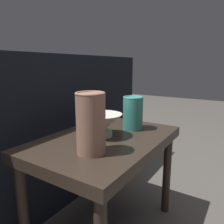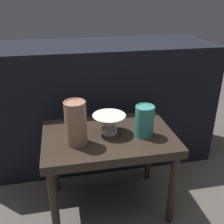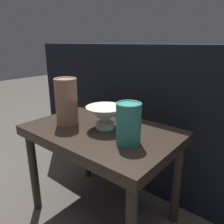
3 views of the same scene
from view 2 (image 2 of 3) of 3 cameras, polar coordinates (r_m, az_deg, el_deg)
The scene contains 6 objects.
ground_plane at distance 1.47m, azimuth -0.66°, elevation -19.28°, with size 8.00×8.00×0.00m, color #4C4742.
table at distance 1.24m, azimuth -0.75°, elevation -7.07°, with size 0.60×0.41×0.42m.
couch_backdrop at distance 1.69m, azimuth -4.00°, elevation 2.09°, with size 1.45×0.50×0.74m.
bowl at distance 1.20m, azimuth -0.63°, elevation -2.28°, with size 0.15×0.15×0.09m.
vase_textured_left at distance 1.11m, azimuth -7.89°, elevation -2.30°, with size 0.09×0.09×0.20m.
vase_colorful_right at distance 1.18m, azimuth 7.09°, elevation -1.84°, with size 0.09×0.09×0.14m.
Camera 2 is at (-0.19, -1.04, 1.02)m, focal length 42.00 mm.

